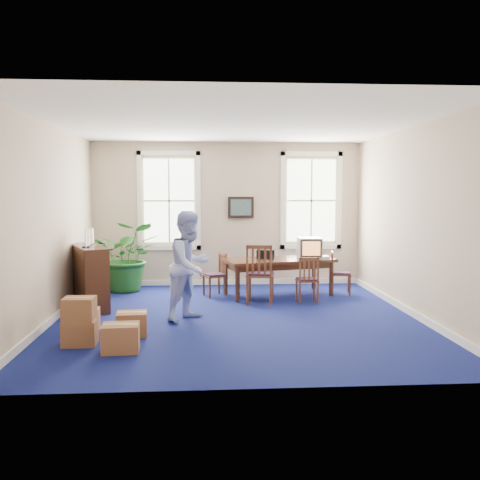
{
  "coord_description": "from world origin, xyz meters",
  "views": [
    {
      "loc": [
        -0.55,
        -8.76,
        2.09
      ],
      "look_at": [
        0.1,
        0.6,
        1.25
      ],
      "focal_mm": 40.0,
      "sensor_mm": 36.0,
      "label": 1
    }
  ],
  "objects": [
    {
      "name": "wall_right",
      "position": [
        3.0,
        0.0,
        1.6
      ],
      "size": [
        0.0,
        6.5,
        6.5
      ],
      "primitive_type": "plane",
      "rotation": [
        1.57,
        0.0,
        -1.57
      ],
      "color": "#BEA88E",
      "rests_on": "ground"
    },
    {
      "name": "baseboard_right",
      "position": [
        2.97,
        0.0,
        0.06
      ],
      "size": [
        0.04,
        6.5,
        0.12
      ],
      "primitive_type": "cube",
      "color": "white",
      "rests_on": "ground"
    },
    {
      "name": "crt_tv",
      "position": [
        1.62,
        1.96,
        0.96
      ],
      "size": [
        0.48,
        0.52,
        0.42
      ],
      "primitive_type": null,
      "rotation": [
        0.0,
        0.0,
        -0.03
      ],
      "color": "#B7B7BC",
      "rests_on": "conference_table"
    },
    {
      "name": "baseboard_left",
      "position": [
        -2.97,
        0.0,
        0.06
      ],
      "size": [
        0.04,
        6.5,
        0.12
      ],
      "primitive_type": "cube",
      "color": "white",
      "rests_on": "ground"
    },
    {
      "name": "brochure_rack",
      "position": [
        -2.59,
        0.99,
        1.31
      ],
      "size": [
        0.14,
        0.72,
        0.32
      ],
      "primitive_type": null,
      "rotation": [
        0.0,
        0.0,
        -0.01
      ],
      "color": "#99999E",
      "rests_on": "credenza"
    },
    {
      "name": "window_left",
      "position": [
        -1.3,
        3.23,
        1.9
      ],
      "size": [
        1.4,
        0.12,
        2.2
      ],
      "primitive_type": null,
      "color": "white",
      "rests_on": "ground"
    },
    {
      "name": "window_right",
      "position": [
        1.9,
        3.23,
        1.9
      ],
      "size": [
        1.4,
        0.12,
        2.2
      ],
      "primitive_type": null,
      "color": "white",
      "rests_on": "ground"
    },
    {
      "name": "conference_table",
      "position": [
        0.97,
        1.91,
        0.37
      ],
      "size": [
        2.37,
        1.51,
        0.75
      ],
      "primitive_type": null,
      "rotation": [
        0.0,
        0.0,
        0.25
      ],
      "color": "#3E2013",
      "rests_on": "ground"
    },
    {
      "name": "wall_picture",
      "position": [
        0.3,
        3.2,
        1.75
      ],
      "size": [
        0.58,
        0.06,
        0.48
      ],
      "primitive_type": null,
      "color": "black",
      "rests_on": "ground"
    },
    {
      "name": "potted_plant",
      "position": [
        -2.14,
        2.59,
        0.74
      ],
      "size": [
        1.33,
        1.16,
        1.48
      ],
      "primitive_type": "imported",
      "rotation": [
        0.0,
        0.0,
        0.0
      ],
      "color": "#19531A",
      "rests_on": "ground"
    },
    {
      "name": "chair_near_right",
      "position": [
        1.42,
        1.16,
        0.44
      ],
      "size": [
        0.4,
        0.4,
        0.88
      ],
      "primitive_type": null,
      "rotation": [
        0.0,
        0.0,
        3.14
      ],
      "color": "brown",
      "rests_on": "ground"
    },
    {
      "name": "equipment_bag",
      "position": [
        0.72,
        1.96,
        0.84
      ],
      "size": [
        0.4,
        0.3,
        0.18
      ],
      "primitive_type": "cube",
      "rotation": [
        0.0,
        0.0,
        -0.21
      ],
      "color": "black",
      "rests_on": "conference_table"
    },
    {
      "name": "wall_left",
      "position": [
        -3.0,
        0.0,
        1.6
      ],
      "size": [
        0.0,
        6.5,
        6.5
      ],
      "primitive_type": "plane",
      "rotation": [
        1.57,
        0.0,
        1.57
      ],
      "color": "#BEA88E",
      "rests_on": "ground"
    },
    {
      "name": "ceiling",
      "position": [
        0.0,
        0.0,
        3.2
      ],
      "size": [
        6.5,
        6.5,
        0.0
      ],
      "primitive_type": "plane",
      "rotation": [
        3.14,
        0.0,
        0.0
      ],
      "color": "white",
      "rests_on": "ground"
    },
    {
      "name": "chair_end_left",
      "position": [
        -0.33,
        1.91,
        0.43
      ],
      "size": [
        0.5,
        0.5,
        0.87
      ],
      "primitive_type": null,
      "rotation": [
        0.0,
        0.0,
        -1.2
      ],
      "color": "brown",
      "rests_on": "ground"
    },
    {
      "name": "wall_back",
      "position": [
        0.0,
        3.25,
        1.6
      ],
      "size": [
        6.5,
        0.0,
        6.5
      ],
      "primitive_type": "plane",
      "rotation": [
        1.57,
        0.0,
        0.0
      ],
      "color": "#BEA88E",
      "rests_on": "ground"
    },
    {
      "name": "baseboard_back",
      "position": [
        0.0,
        3.22,
        0.06
      ],
      "size": [
        6.0,
        0.04,
        0.12
      ],
      "primitive_type": "cube",
      "color": "white",
      "rests_on": "ground"
    },
    {
      "name": "cardboard_boxes",
      "position": [
        -2.07,
        -1.35,
        0.35
      ],
      "size": [
        1.26,
        1.26,
        0.69
      ],
      "primitive_type": null,
      "rotation": [
        0.0,
        0.0,
        0.04
      ],
      "color": "brown",
      "rests_on": "ground"
    },
    {
      "name": "chair_end_right",
      "position": [
        2.26,
        1.91,
        0.44
      ],
      "size": [
        0.46,
        0.46,
        0.88
      ],
      "primitive_type": null,
      "rotation": [
        0.0,
        0.0,
        1.38
      ],
      "color": "brown",
      "rests_on": "ground"
    },
    {
      "name": "credenza",
      "position": [
        -2.61,
        0.99,
        0.57
      ],
      "size": [
        0.95,
        1.51,
        1.15
      ],
      "primitive_type": "cube",
      "rotation": [
        0.0,
        0.0,
        0.4
      ],
      "color": "#3E2013",
      "rests_on": "ground"
    },
    {
      "name": "wall_front",
      "position": [
        0.0,
        -3.25,
        1.6
      ],
      "size": [
        6.5,
        0.0,
        6.5
      ],
      "primitive_type": "plane",
      "rotation": [
        -1.57,
        0.0,
        0.0
      ],
      "color": "#BEA88E",
      "rests_on": "ground"
    },
    {
      "name": "chair_near_left",
      "position": [
        0.52,
        1.16,
        0.56
      ],
      "size": [
        0.59,
        0.59,
        1.12
      ],
      "primitive_type": null,
      "rotation": [
        0.0,
        0.0,
        2.94
      ],
      "color": "brown",
      "rests_on": "ground"
    },
    {
      "name": "floor",
      "position": [
        0.0,
        0.0,
        0.0
      ],
      "size": [
        6.5,
        6.5,
        0.0
      ],
      "primitive_type": "plane",
      "color": "navy",
      "rests_on": "ground"
    },
    {
      "name": "man",
      "position": [
        -0.76,
        -0.05,
        0.89
      ],
      "size": [
        1.08,
        1.11,
        1.79
      ],
      "primitive_type": "imported",
      "rotation": [
        0.0,
        0.0,
        0.89
      ],
      "color": "#9FB1EF",
      "rests_on": "ground"
    },
    {
      "name": "game_console",
      "position": [
        1.92,
        1.91,
        0.77
      ],
      "size": [
        0.2,
        0.24,
        0.05
      ],
      "primitive_type": "cube",
      "rotation": [
        0.0,
        0.0,
        0.21
      ],
      "color": "white",
      "rests_on": "conference_table"
    }
  ]
}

